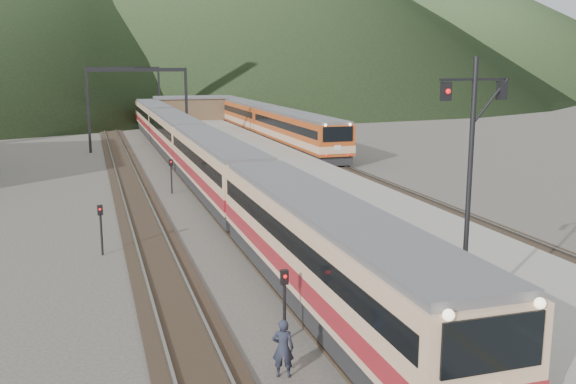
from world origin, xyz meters
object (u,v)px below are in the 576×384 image
object	(u,v)px
main_train	(191,148)
worker	(283,348)
second_train	(245,114)
signal_mast	(470,167)

from	to	relation	value
main_train	worker	world-z (taller)	main_train
main_train	worker	bearing A→B (deg)	-94.75
main_train	second_train	xyz separation A→B (m)	(11.50, 30.19, 0.15)
second_train	worker	distance (m)	65.82
second_train	signal_mast	size ratio (longest dim) A/B	8.47
signal_mast	worker	xyz separation A→B (m)	(-5.27, 0.33, -4.75)
main_train	second_train	world-z (taller)	second_train
worker	second_train	bearing A→B (deg)	-83.32
second_train	signal_mast	distance (m)	65.28
second_train	signal_mast	world-z (taller)	signal_mast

